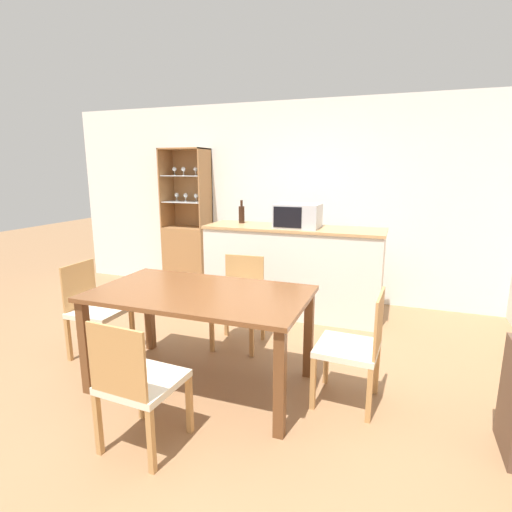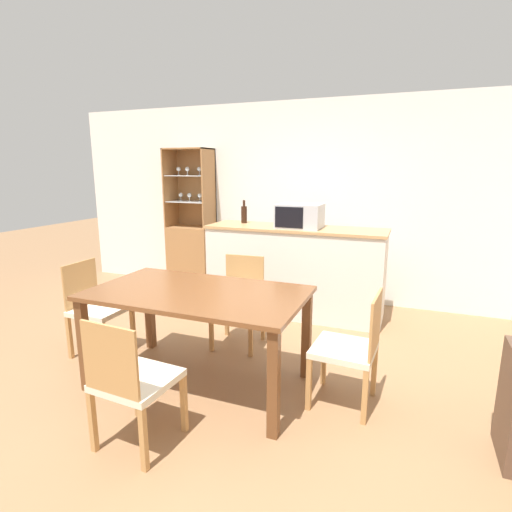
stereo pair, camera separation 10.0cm
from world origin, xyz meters
TOP-DOWN VIEW (x-y plane):
  - ground_plane at (0.00, 0.00)m, footprint 18.00×18.00m
  - wall_back at (0.00, 2.63)m, footprint 6.80×0.06m
  - kitchen_counter at (0.15, 1.91)m, footprint 2.07×0.61m
  - display_cabinet at (-1.53, 2.41)m, footprint 0.63×0.39m
  - dining_table at (-0.11, 0.08)m, footprint 1.66×0.95m
  - dining_chair_head_near at (-0.11, -0.73)m, footprint 0.46×0.46m
  - dining_chair_side_left_far at (-1.27, 0.22)m, footprint 0.43×0.43m
  - dining_chair_head_far at (-0.11, 0.89)m, footprint 0.46×0.46m
  - dining_chair_side_right_far at (1.06, 0.22)m, footprint 0.46×0.46m
  - microwave at (0.20, 1.88)m, footprint 0.50×0.39m
  - wine_bottle at (-0.54, 2.02)m, footprint 0.07×0.07m

SIDE VIEW (x-z plane):
  - ground_plane at x=0.00m, z-range 0.00..0.00m
  - dining_chair_head_near at x=-0.11m, z-range 0.01..0.87m
  - dining_chair_side_left_far at x=-1.27m, z-range 0.01..0.87m
  - dining_chair_head_far at x=-0.11m, z-range 0.01..0.87m
  - dining_chair_side_right_far at x=1.06m, z-range 0.01..0.87m
  - kitchen_counter at x=0.15m, z-range 0.00..1.04m
  - display_cabinet at x=-1.53m, z-range -0.39..1.59m
  - dining_table at x=-0.11m, z-range 0.29..1.07m
  - wine_bottle at x=-0.54m, z-range 1.01..1.30m
  - microwave at x=0.20m, z-range 1.04..1.31m
  - wall_back at x=0.00m, z-range 0.00..2.55m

